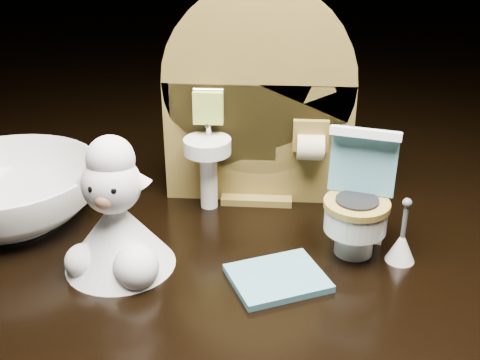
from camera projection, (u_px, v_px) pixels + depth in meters
The scene contains 6 objects.
backdrop_panel at pixel (257, 110), 0.41m from camera, with size 0.13×0.05×0.15m.
toy_toilet at pixel (358, 206), 0.36m from camera, with size 0.04×0.05×0.08m.
bath_mat at pixel (278, 278), 0.34m from camera, with size 0.05×0.04×0.00m, color teal.
toilet_brush at pixel (401, 245), 0.36m from camera, with size 0.02×0.02×0.04m.
plush_lamb at pixel (116, 224), 0.34m from camera, with size 0.07×0.07×0.08m.
ceramic_bowl at pixel (8, 194), 0.40m from camera, with size 0.12×0.12×0.04m, color white.
Camera 1 is at (0.02, -0.33, 0.20)m, focal length 45.00 mm.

